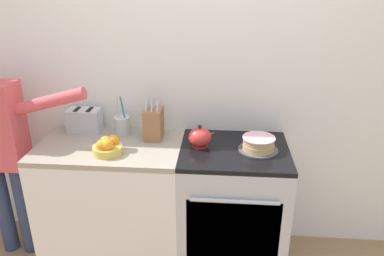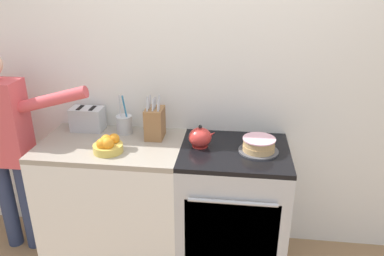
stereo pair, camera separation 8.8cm
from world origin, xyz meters
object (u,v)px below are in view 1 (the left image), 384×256
knife_block (154,123)px  toaster (85,120)px  stove_range (232,207)px  tea_kettle (200,137)px  person_baker (1,143)px  layer_cake (258,144)px  fruit_bowl (107,146)px  utensil_crock (122,125)px

knife_block → toaster: (-0.51, 0.07, -0.03)m
stove_range → tea_kettle: tea_kettle is taller
stove_range → tea_kettle: (-0.23, 0.03, 0.52)m
toaster → person_baker: bearing=-157.1°
stove_range → layer_cake: bearing=-3.4°
knife_block → person_baker: person_baker is taller
layer_cake → fruit_bowl: fruit_bowl is taller
knife_block → utensil_crock: (-0.23, 0.05, -0.04)m
toaster → knife_block: bearing=-8.3°
tea_kettle → fruit_bowl: (-0.58, -0.16, -0.01)m
stove_range → toaster: bearing=169.1°
tea_kettle → utensil_crock: (-0.56, 0.16, 0.00)m
toaster → stove_range: bearing=-10.9°
toaster → person_baker: (-0.52, -0.22, -0.09)m
knife_block → stove_range: bearing=-13.4°
person_baker → layer_cake: bearing=-11.5°
layer_cake → fruit_bowl: 0.96m
stove_range → utensil_crock: size_ratio=3.16×
layer_cake → tea_kettle: (-0.38, 0.04, 0.02)m
toaster → person_baker: 0.57m
stove_range → knife_block: knife_block is taller
person_baker → tea_kettle: bearing=-10.0°
stove_range → knife_block: size_ratio=2.95×
stove_range → utensil_crock: 0.96m
knife_block → utensil_crock: bearing=167.0°
fruit_bowl → person_baker: (-0.78, 0.12, -0.06)m
toaster → layer_cake: bearing=-10.0°
fruit_bowl → knife_block: bearing=46.4°
fruit_bowl → person_baker: person_baker is taller
tea_kettle → knife_block: (-0.33, 0.11, 0.05)m
layer_cake → fruit_bowl: (-0.95, -0.12, 0.01)m
tea_kettle → fruit_bowl: bearing=-164.6°
layer_cake → knife_block: (-0.70, 0.14, 0.07)m
stove_range → fruit_bowl: 0.96m
layer_cake → toaster: size_ratio=1.05×
stove_range → tea_kettle: bearing=173.5°
layer_cake → knife_block: size_ratio=0.83×
tea_kettle → toaster: size_ratio=0.75×
tea_kettle → toaster: bearing=167.9°
knife_block → utensil_crock: 0.24m
toaster → person_baker: person_baker is taller
fruit_bowl → toaster: toaster is taller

